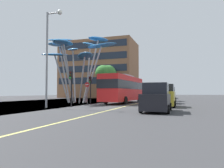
{
  "coord_description": "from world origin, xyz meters",
  "views": [
    {
      "loc": [
        7.64,
        -17.45,
        1.4
      ],
      "look_at": [
        -0.78,
        7.65,
        2.5
      ],
      "focal_mm": 33.09,
      "sensor_mm": 36.0,
      "label": 1
    }
  ],
  "objects_px": {
    "leaf_sculpture": "(77,50)",
    "no_entry_sign": "(87,89)",
    "car_parked_near": "(156,98)",
    "traffic_light_kerb_near": "(71,81)",
    "car_side_street": "(170,95)",
    "street_lamp": "(50,47)",
    "traffic_light_island_mid": "(100,86)",
    "car_parked_far": "(167,96)",
    "traffic_light_kerb_far": "(90,84)",
    "car_parked_mid": "(165,96)",
    "red_bus": "(123,88)"
  },
  "relations": [
    {
      "from": "car_side_street",
      "to": "traffic_light_island_mid",
      "type": "bearing_deg",
      "value": -138.55
    },
    {
      "from": "traffic_light_kerb_near",
      "to": "traffic_light_kerb_far",
      "type": "relative_size",
      "value": 1.06
    },
    {
      "from": "car_parked_far",
      "to": "red_bus",
      "type": "bearing_deg",
      "value": -173.5
    },
    {
      "from": "leaf_sculpture",
      "to": "car_parked_near",
      "type": "height_order",
      "value": "leaf_sculpture"
    },
    {
      "from": "red_bus",
      "to": "car_parked_near",
      "type": "distance_m",
      "value": 12.81
    },
    {
      "from": "car_parked_near",
      "to": "car_side_street",
      "type": "relative_size",
      "value": 1.04
    },
    {
      "from": "traffic_light_kerb_far",
      "to": "street_lamp",
      "type": "bearing_deg",
      "value": -98.91
    },
    {
      "from": "car_parked_far",
      "to": "no_entry_sign",
      "type": "relative_size",
      "value": 1.59
    },
    {
      "from": "car_parked_far",
      "to": "no_entry_sign",
      "type": "height_order",
      "value": "no_entry_sign"
    },
    {
      "from": "red_bus",
      "to": "traffic_light_kerb_far",
      "type": "distance_m",
      "value": 5.25
    },
    {
      "from": "traffic_light_kerb_far",
      "to": "car_side_street",
      "type": "distance_m",
      "value": 15.11
    },
    {
      "from": "red_bus",
      "to": "car_parked_far",
      "type": "distance_m",
      "value": 5.74
    },
    {
      "from": "car_side_street",
      "to": "no_entry_sign",
      "type": "height_order",
      "value": "no_entry_sign"
    },
    {
      "from": "car_parked_mid",
      "to": "traffic_light_kerb_far",
      "type": "bearing_deg",
      "value": 171.06
    },
    {
      "from": "street_lamp",
      "to": "no_entry_sign",
      "type": "distance_m",
      "value": 7.99
    },
    {
      "from": "traffic_light_island_mid",
      "to": "car_parked_far",
      "type": "bearing_deg",
      "value": 3.64
    },
    {
      "from": "red_bus",
      "to": "car_parked_mid",
      "type": "height_order",
      "value": "red_bus"
    },
    {
      "from": "traffic_light_kerb_near",
      "to": "car_parked_far",
      "type": "xyz_separation_m",
      "value": [
        8.41,
        9.71,
        -1.6
      ]
    },
    {
      "from": "leaf_sculpture",
      "to": "car_side_street",
      "type": "bearing_deg",
      "value": 41.07
    },
    {
      "from": "car_parked_mid",
      "to": "car_side_street",
      "type": "distance_m",
      "value": 13.79
    },
    {
      "from": "red_bus",
      "to": "car_parked_near",
      "type": "xyz_separation_m",
      "value": [
        5.64,
        -11.45,
        -1.08
      ]
    },
    {
      "from": "leaf_sculpture",
      "to": "traffic_light_island_mid",
      "type": "distance_m",
      "value": 5.82
    },
    {
      "from": "car_parked_far",
      "to": "car_side_street",
      "type": "height_order",
      "value": "car_side_street"
    },
    {
      "from": "traffic_light_kerb_far",
      "to": "no_entry_sign",
      "type": "xyz_separation_m",
      "value": [
        -0.61,
        0.43,
        -0.63
      ]
    },
    {
      "from": "traffic_light_kerb_near",
      "to": "no_entry_sign",
      "type": "height_order",
      "value": "traffic_light_kerb_near"
    },
    {
      "from": "red_bus",
      "to": "no_entry_sign",
      "type": "relative_size",
      "value": 4.32
    },
    {
      "from": "traffic_light_island_mid",
      "to": "car_parked_mid",
      "type": "xyz_separation_m",
      "value": [
        9.31,
        -5.8,
        -1.31
      ]
    },
    {
      "from": "car_parked_mid",
      "to": "leaf_sculpture",
      "type": "bearing_deg",
      "value": 162.62
    },
    {
      "from": "car_parked_near",
      "to": "traffic_light_kerb_far",
      "type": "bearing_deg",
      "value": 140.36
    },
    {
      "from": "car_parked_near",
      "to": "traffic_light_kerb_near",
      "type": "bearing_deg",
      "value": 164.29
    },
    {
      "from": "leaf_sculpture",
      "to": "no_entry_sign",
      "type": "relative_size",
      "value": 4.06
    },
    {
      "from": "street_lamp",
      "to": "traffic_light_kerb_near",
      "type": "bearing_deg",
      "value": 58.98
    },
    {
      "from": "red_bus",
      "to": "car_parked_far",
      "type": "xyz_separation_m",
      "value": [
        5.59,
        0.64,
        -1.12
      ]
    },
    {
      "from": "leaf_sculpture",
      "to": "car_parked_near",
      "type": "xyz_separation_m",
      "value": [
        11.6,
        -9.41,
        -6.18
      ]
    },
    {
      "from": "car_parked_near",
      "to": "no_entry_sign",
      "type": "height_order",
      "value": "no_entry_sign"
    },
    {
      "from": "car_parked_near",
      "to": "no_entry_sign",
      "type": "bearing_deg",
      "value": 140.62
    },
    {
      "from": "car_side_street",
      "to": "traffic_light_kerb_near",
      "type": "bearing_deg",
      "value": -116.21
    },
    {
      "from": "red_bus",
      "to": "leaf_sculpture",
      "type": "height_order",
      "value": "leaf_sculpture"
    },
    {
      "from": "traffic_light_kerb_near",
      "to": "car_side_street",
      "type": "distance_m",
      "value": 19.13
    },
    {
      "from": "leaf_sculpture",
      "to": "traffic_light_kerb_far",
      "type": "height_order",
      "value": "leaf_sculpture"
    },
    {
      "from": "traffic_light_kerb_far",
      "to": "car_side_street",
      "type": "bearing_deg",
      "value": 55.51
    },
    {
      "from": "traffic_light_island_mid",
      "to": "car_parked_near",
      "type": "distance_m",
      "value": 14.72
    },
    {
      "from": "leaf_sculpture",
      "to": "no_entry_sign",
      "type": "xyz_separation_m",
      "value": [
        2.44,
        -1.89,
        -5.38
      ]
    },
    {
      "from": "traffic_light_kerb_far",
      "to": "car_parked_far",
      "type": "distance_m",
      "value": 9.98
    },
    {
      "from": "traffic_light_kerb_near",
      "to": "car_side_street",
      "type": "xyz_separation_m",
      "value": [
        8.42,
        17.11,
        -1.49
      ]
    },
    {
      "from": "traffic_light_kerb_near",
      "to": "car_side_street",
      "type": "height_order",
      "value": "traffic_light_kerb_near"
    },
    {
      "from": "leaf_sculpture",
      "to": "no_entry_sign",
      "type": "distance_m",
      "value": 6.2
    },
    {
      "from": "red_bus",
      "to": "car_side_street",
      "type": "height_order",
      "value": "red_bus"
    },
    {
      "from": "traffic_light_kerb_far",
      "to": "traffic_light_island_mid",
      "type": "height_order",
      "value": "traffic_light_kerb_far"
    },
    {
      "from": "car_parked_mid",
      "to": "street_lamp",
      "type": "height_order",
      "value": "street_lamp"
    }
  ]
}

